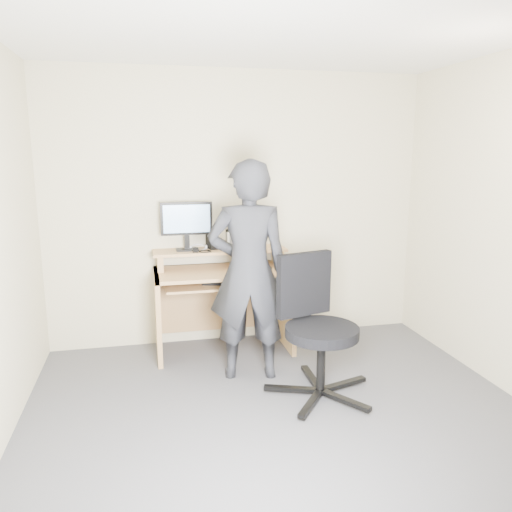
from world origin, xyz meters
name	(u,v)px	position (x,y,z in m)	size (l,w,h in m)	color
ground	(290,432)	(0.00, 0.00, 0.00)	(3.50, 3.50, 0.00)	#545459
back_wall	(238,209)	(0.00, 1.75, 1.25)	(3.50, 0.02, 2.50)	#BBB595
ceiling	(296,16)	(0.00, 0.00, 2.50)	(3.50, 3.50, 0.02)	white
desk	(222,290)	(-0.20, 1.53, 0.55)	(1.20, 0.60, 0.91)	tan
monitor	(187,222)	(-0.49, 1.61, 1.17)	(0.46, 0.13, 0.43)	black
external_drive	(212,238)	(-0.27, 1.64, 1.01)	(0.07, 0.13, 0.20)	black
travel_mug	(230,240)	(-0.12, 1.57, 0.99)	(0.07, 0.07, 0.16)	silver
smartphone	(250,247)	(0.08, 1.60, 0.92)	(0.07, 0.13, 0.01)	black
charger	(196,250)	(-0.43, 1.50, 0.93)	(0.04, 0.04, 0.04)	black
headphones	(198,248)	(-0.39, 1.67, 0.92)	(0.16, 0.16, 0.02)	silver
keyboard	(230,281)	(-0.16, 1.36, 0.67)	(0.46, 0.18, 0.03)	black
mouse	(267,268)	(0.18, 1.35, 0.77)	(0.10, 0.06, 0.04)	black
office_chair	(315,322)	(0.34, 0.50, 0.56)	(0.81, 0.78, 1.02)	black
person	(248,271)	(-0.09, 0.89, 0.86)	(0.63, 0.41, 1.73)	black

